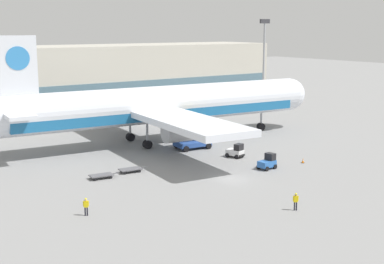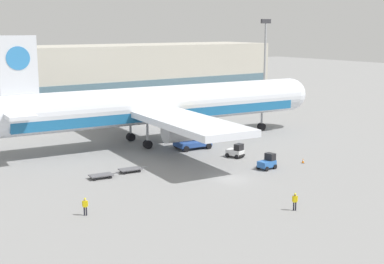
{
  "view_description": "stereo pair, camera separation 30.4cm",
  "coord_description": "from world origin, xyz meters",
  "px_view_note": "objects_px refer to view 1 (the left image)",
  "views": [
    {
      "loc": [
        -39.84,
        -48.26,
        18.05
      ],
      "look_at": [
        1.32,
        10.38,
        4.0
      ],
      "focal_mm": 50.0,
      "sensor_mm": 36.0,
      "label": 1
    },
    {
      "loc": [
        -39.59,
        -48.44,
        18.05
      ],
      "look_at": [
        1.32,
        10.38,
        4.0
      ],
      "focal_mm": 50.0,
      "sensor_mm": 36.0,
      "label": 2
    }
  ],
  "objects_px": {
    "ground_crew_far": "(86,205)",
    "traffic_cone_near": "(303,161)",
    "baggage_tug_foreground": "(236,151)",
    "baggage_tug_mid": "(268,162)",
    "light_mast": "(264,54)",
    "baggage_dolly_second": "(131,169)",
    "baggage_dolly_lead": "(101,175)",
    "ground_crew_near": "(296,200)",
    "airplane_main": "(157,106)",
    "scissor_lift_loader": "(192,136)"
  },
  "relations": [
    {
      "from": "baggage_dolly_second",
      "to": "traffic_cone_near",
      "type": "height_order",
      "value": "traffic_cone_near"
    },
    {
      "from": "ground_crew_near",
      "to": "traffic_cone_near",
      "type": "relative_size",
      "value": 2.64
    },
    {
      "from": "airplane_main",
      "to": "ground_crew_far",
      "type": "height_order",
      "value": "airplane_main"
    },
    {
      "from": "scissor_lift_loader",
      "to": "traffic_cone_near",
      "type": "bearing_deg",
      "value": -60.59
    },
    {
      "from": "baggage_tug_mid",
      "to": "scissor_lift_loader",
      "type": "bearing_deg",
      "value": 87.65
    },
    {
      "from": "baggage_dolly_lead",
      "to": "baggage_tug_mid",
      "type": "bearing_deg",
      "value": -16.58
    },
    {
      "from": "ground_crew_far",
      "to": "traffic_cone_near",
      "type": "height_order",
      "value": "ground_crew_far"
    },
    {
      "from": "airplane_main",
      "to": "baggage_dolly_second",
      "type": "relative_size",
      "value": 15.43
    },
    {
      "from": "baggage_tug_foreground",
      "to": "traffic_cone_near",
      "type": "relative_size",
      "value": 3.98
    },
    {
      "from": "baggage_tug_foreground",
      "to": "ground_crew_near",
      "type": "distance_m",
      "value": 22.71
    },
    {
      "from": "baggage_tug_foreground",
      "to": "light_mast",
      "type": "bearing_deg",
      "value": 117.15
    },
    {
      "from": "baggage_dolly_second",
      "to": "traffic_cone_near",
      "type": "relative_size",
      "value": 5.47
    },
    {
      "from": "airplane_main",
      "to": "baggage_dolly_lead",
      "type": "height_order",
      "value": "airplane_main"
    },
    {
      "from": "light_mast",
      "to": "traffic_cone_near",
      "type": "distance_m",
      "value": 58.99
    },
    {
      "from": "baggage_dolly_second",
      "to": "ground_crew_near",
      "type": "bearing_deg",
      "value": -67.24
    },
    {
      "from": "scissor_lift_loader",
      "to": "baggage_dolly_lead",
      "type": "distance_m",
      "value": 19.83
    },
    {
      "from": "baggage_tug_mid",
      "to": "ground_crew_far",
      "type": "distance_m",
      "value": 26.78
    },
    {
      "from": "baggage_dolly_lead",
      "to": "airplane_main",
      "type": "bearing_deg",
      "value": 46.07
    },
    {
      "from": "scissor_lift_loader",
      "to": "traffic_cone_near",
      "type": "xyz_separation_m",
      "value": [
        7.2,
        -15.82,
        -1.55
      ]
    },
    {
      "from": "baggage_tug_foreground",
      "to": "baggage_dolly_second",
      "type": "bearing_deg",
      "value": -111.9
    },
    {
      "from": "ground_crew_far",
      "to": "baggage_tug_mid",
      "type": "bearing_deg",
      "value": -144.8
    },
    {
      "from": "scissor_lift_loader",
      "to": "baggage_tug_mid",
      "type": "relative_size",
      "value": 2.09
    },
    {
      "from": "light_mast",
      "to": "baggage_tug_foreground",
      "type": "xyz_separation_m",
      "value": [
        -40.3,
        -38.41,
        -10.89
      ]
    },
    {
      "from": "baggage_dolly_lead",
      "to": "baggage_dolly_second",
      "type": "xyz_separation_m",
      "value": [
        4.26,
        0.48,
        0.0
      ]
    },
    {
      "from": "baggage_dolly_lead",
      "to": "baggage_dolly_second",
      "type": "distance_m",
      "value": 4.29
    },
    {
      "from": "baggage_dolly_second",
      "to": "ground_crew_near",
      "type": "xyz_separation_m",
      "value": [
        6.64,
        -22.2,
        0.69
      ]
    },
    {
      "from": "baggage_tug_foreground",
      "to": "ground_crew_far",
      "type": "distance_m",
      "value": 29.02
    },
    {
      "from": "airplane_main",
      "to": "baggage_tug_foreground",
      "type": "height_order",
      "value": "airplane_main"
    },
    {
      "from": "scissor_lift_loader",
      "to": "ground_crew_far",
      "type": "bearing_deg",
      "value": -139.56
    },
    {
      "from": "baggage_tug_foreground",
      "to": "baggage_dolly_lead",
      "type": "height_order",
      "value": "baggage_tug_foreground"
    },
    {
      "from": "light_mast",
      "to": "baggage_tug_mid",
      "type": "distance_m",
      "value": 62.22
    },
    {
      "from": "baggage_dolly_lead",
      "to": "ground_crew_far",
      "type": "distance_m",
      "value": 13.07
    },
    {
      "from": "light_mast",
      "to": "baggage_dolly_second",
      "type": "xyz_separation_m",
      "value": [
        -56.34,
        -36.89,
        -11.37
      ]
    },
    {
      "from": "light_mast",
      "to": "traffic_cone_near",
      "type": "xyz_separation_m",
      "value": [
        -34.93,
        -46.14,
        -11.43
      ]
    },
    {
      "from": "baggage_tug_foreground",
      "to": "ground_crew_far",
      "type": "height_order",
      "value": "baggage_tug_foreground"
    },
    {
      "from": "baggage_dolly_second",
      "to": "ground_crew_near",
      "type": "height_order",
      "value": "ground_crew_near"
    },
    {
      "from": "scissor_lift_loader",
      "to": "light_mast",
      "type": "bearing_deg",
      "value": 40.67
    },
    {
      "from": "scissor_lift_loader",
      "to": "ground_crew_near",
      "type": "distance_m",
      "value": 29.76
    },
    {
      "from": "baggage_tug_mid",
      "to": "ground_crew_near",
      "type": "height_order",
      "value": "baggage_tug_mid"
    },
    {
      "from": "baggage_tug_foreground",
      "to": "baggage_dolly_second",
      "type": "relative_size",
      "value": 0.73
    },
    {
      "from": "baggage_tug_mid",
      "to": "traffic_cone_near",
      "type": "bearing_deg",
      "value": -12.04
    },
    {
      "from": "baggage_dolly_lead",
      "to": "traffic_cone_near",
      "type": "height_order",
      "value": "traffic_cone_near"
    },
    {
      "from": "baggage_tug_foreground",
      "to": "baggage_tug_mid",
      "type": "bearing_deg",
      "value": -21.26
    },
    {
      "from": "ground_crew_far",
      "to": "traffic_cone_near",
      "type": "distance_m",
      "value": 32.69
    },
    {
      "from": "scissor_lift_loader",
      "to": "baggage_dolly_second",
      "type": "xyz_separation_m",
      "value": [
        -14.21,
        -6.57,
        -1.5
      ]
    },
    {
      "from": "baggage_tug_foreground",
      "to": "baggage_dolly_lead",
      "type": "relative_size",
      "value": 0.73
    },
    {
      "from": "baggage_tug_foreground",
      "to": "baggage_dolly_lead",
      "type": "xyz_separation_m",
      "value": [
        -20.3,
        1.04,
        -0.49
      ]
    },
    {
      "from": "baggage_dolly_second",
      "to": "baggage_dolly_lead",
      "type": "bearing_deg",
      "value": -167.41
    },
    {
      "from": "baggage_dolly_second",
      "to": "ground_crew_near",
      "type": "relative_size",
      "value": 2.08
    },
    {
      "from": "traffic_cone_near",
      "to": "baggage_tug_foreground",
      "type": "bearing_deg",
      "value": 124.82
    }
  ]
}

